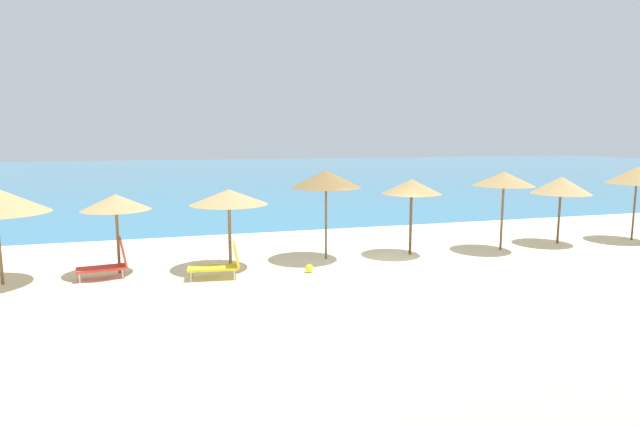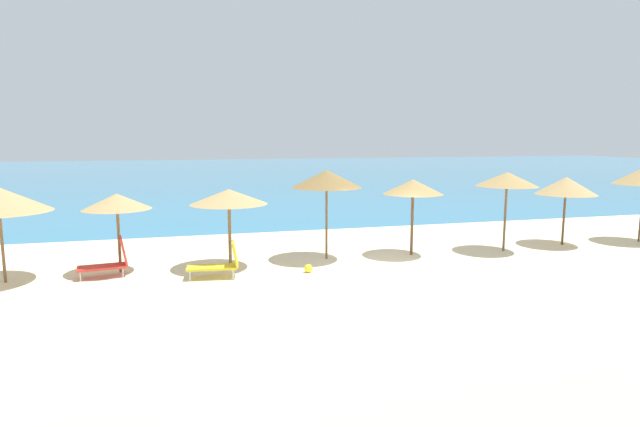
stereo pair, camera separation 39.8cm
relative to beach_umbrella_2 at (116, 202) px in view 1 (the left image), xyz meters
The scene contains 12 objects.
ground_plane 8.38m from the beach_umbrella_2, 16.76° to the right, with size 160.00×160.00×0.00m, color beige.
sea_water 43.21m from the beach_umbrella_2, 79.63° to the left, with size 160.00×74.31×0.01m, color teal.
beach_umbrella_2 is the anchor object (origin of this frame).
beach_umbrella_3 3.21m from the beach_umbrella_2, ahead, with size 2.33×2.33×2.41m.
beach_umbrella_4 6.37m from the beach_umbrella_2, ahead, with size 2.28×2.28×2.91m.
beach_umbrella_5 9.29m from the beach_umbrella_2, ahead, with size 2.00×2.00×2.56m.
beach_umbrella_6 12.69m from the beach_umbrella_2, ahead, with size 2.11×2.11×2.77m.
beach_umbrella_7 15.44m from the beach_umbrella_2, ahead, with size 2.16×2.16×2.52m.
beach_umbrella_8 18.67m from the beach_umbrella_2, ahead, with size 2.20×2.20×2.85m.
lounge_chair_0 3.54m from the beach_umbrella_2, 27.19° to the right, with size 1.49×0.72×1.03m.
lounge_chair_1 1.74m from the beach_umbrella_2, 116.32° to the right, with size 1.41×0.76×1.13m.
beach_ball 5.90m from the beach_umbrella_2, 15.65° to the right, with size 0.25×0.25×0.25m, color yellow.
Camera 1 is at (-6.31, -13.48, 3.94)m, focal length 29.05 mm.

